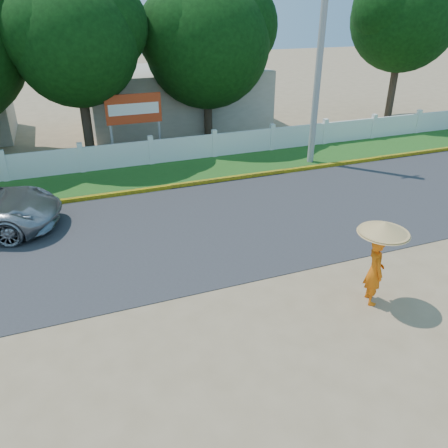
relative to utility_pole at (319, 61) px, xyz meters
The scene contains 10 objects.
ground 12.09m from the utility_pole, 127.48° to the right, with size 120.00×120.00×0.00m, color #9E8460.
road 9.26m from the utility_pole, 147.07° to the right, with size 60.00×7.00×0.02m, color #38383A.
grass_verge 8.17m from the utility_pole, behind, with size 60.00×3.50×0.03m, color #2D601E.
curb 8.14m from the utility_pole, behind, with size 40.00×0.18×0.16m, color yellow.
fence 8.17m from the utility_pole, 161.74° to the left, with size 40.00×0.10×1.10m, color silver.
building_near 10.23m from the utility_pole, 113.04° to the left, with size 10.00×6.00×3.20m, color #B7AD99.
utility_pole is the anchor object (origin of this frame).
monk_with_parasol 10.91m from the utility_pole, 112.80° to the right, with size 1.18×1.18×2.14m.
billboard 8.33m from the utility_pole, 155.24° to the left, with size 2.50×0.13×2.95m.
tree_row 9.55m from the utility_pole, 145.45° to the left, with size 35.77×7.40×8.84m.
Camera 1 is at (-3.63, -7.59, 6.47)m, focal length 35.00 mm.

